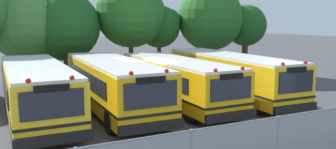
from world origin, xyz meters
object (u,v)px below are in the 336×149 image
school_bus_1 (113,83)px  tree_7 (244,25)px  school_bus_0 (36,89)px  school_bus_2 (176,80)px  school_bus_3 (229,74)px  tree_3 (62,25)px  tree_2 (24,22)px  tree_6 (211,18)px  tree_5 (160,26)px  tree_4 (132,12)px

school_bus_1 → tree_7: size_ratio=1.77×
school_bus_0 → tree_7: tree_7 is taller
school_bus_2 → school_bus_3: (3.50, 0.24, 0.05)m
tree_3 → tree_7: size_ratio=1.13×
school_bus_0 → tree_2: (0.45, 9.00, 2.91)m
school_bus_0 → school_bus_2: 6.89m
school_bus_3 → tree_6: tree_6 is taller
school_bus_1 → school_bus_3: bearing=-178.6°
school_bus_1 → tree_6: 13.22m
tree_3 → tree_7: tree_3 is taller
tree_5 → tree_7: tree_7 is taller
school_bus_0 → tree_7: size_ratio=1.79×
tree_4 → school_bus_0: bearing=-134.0°
school_bus_3 → tree_3: size_ratio=1.66×
tree_7 → tree_2: bearing=172.1°
tree_5 → school_bus_1: bearing=-127.9°
school_bus_3 → tree_2: (-9.92, 9.19, 2.90)m
school_bus_1 → tree_7: 15.30m
school_bus_2 → school_bus_3: size_ratio=0.91×
school_bus_0 → tree_3: tree_3 is taller
school_bus_1 → school_bus_3: (6.88, 0.01, -0.00)m
school_bus_1 → tree_4: bearing=-115.6°
school_bus_0 → tree_5: tree_5 is taller
tree_5 → tree_6: (3.91, -1.01, 0.63)m
tree_2 → tree_7: 16.58m
tree_3 → tree_6: tree_6 is taller
tree_6 → school_bus_3: bearing=-115.8°
tree_6 → school_bus_0: bearing=-152.7°
tree_2 → tree_5: size_ratio=1.20×
tree_4 → tree_7: size_ratio=1.31×
school_bus_0 → school_bus_1: bearing=177.2°
school_bus_1 → tree_4: 9.73m
school_bus_2 → tree_5: size_ratio=1.74×
school_bus_0 → tree_4: (7.58, 7.85, 3.66)m
tree_3 → tree_6: bearing=-6.4°
school_bus_2 → tree_3: size_ratio=1.51×
tree_5 → tree_4: bearing=-171.4°
school_bus_1 → tree_5: bearing=-126.6°
school_bus_3 → tree_6: size_ratio=1.49×
tree_6 → tree_4: bearing=174.3°
school_bus_0 → tree_5: 13.24m
tree_3 → school_bus_0: bearing=-108.3°
tree_2 → tree_7: bearing=-7.9°
school_bus_3 → school_bus_0: bearing=0.6°
tree_2 → tree_3: tree_2 is taller
tree_4 → tree_6: tree_4 is taller
tree_7 → tree_6: bearing=170.8°
school_bus_3 → tree_4: 9.26m
school_bus_0 → tree_4: bearing=-133.5°
school_bus_1 → tree_3: (-0.69, 8.65, 2.71)m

